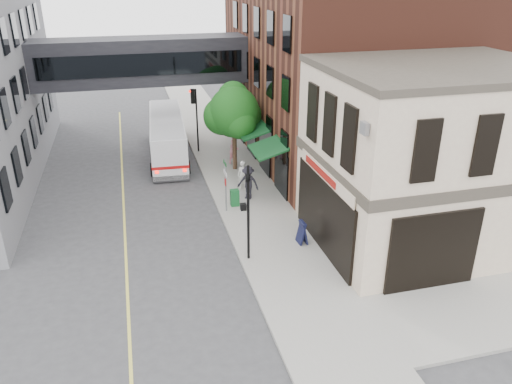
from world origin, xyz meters
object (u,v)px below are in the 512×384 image
newspaper_box (235,198)px  pedestrian_a (243,175)px  bus (167,135)px  sandwich_board (302,232)px  pedestrian_c (248,183)px  pedestrian_b (234,151)px

newspaper_box → pedestrian_a: bearing=65.4°
bus → sandwich_board: bus is taller
bus → pedestrian_c: (3.66, -8.78, -0.42)m
pedestrian_b → pedestrian_a: bearing=-127.4°
pedestrian_b → sandwich_board: 11.38m
pedestrian_a → pedestrian_b: 4.44m
pedestrian_b → pedestrian_c: (-0.48, -5.79, 0.13)m
pedestrian_a → pedestrian_b: size_ratio=1.03×
bus → pedestrian_c: bus is taller
pedestrian_a → pedestrian_c: pedestrian_c is taller
pedestrian_c → sandwich_board: 5.72m
bus → pedestrian_c: bearing=-67.4°
newspaper_box → sandwich_board: 5.33m
sandwich_board → pedestrian_a: bearing=97.1°
pedestrian_c → sandwich_board: bearing=-42.5°
pedestrian_b → newspaper_box: pedestrian_b is taller
pedestrian_c → pedestrian_b: bearing=119.9°
pedestrian_b → bus: bearing=112.6°
pedestrian_b → newspaper_box: (-1.41, -6.50, -0.39)m
bus → pedestrian_a: bus is taller
bus → newspaper_box: bus is taller
pedestrian_a → newspaper_box: size_ratio=1.90×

